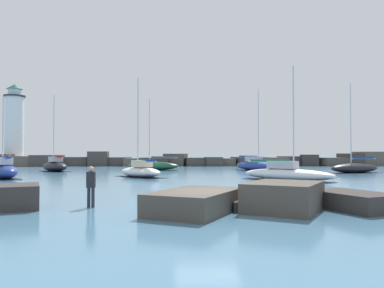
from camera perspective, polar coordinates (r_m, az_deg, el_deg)
ground_plane at (r=14.99m, az=2.31°, el=-10.38°), size 600.00×600.00×0.00m
open_sea_beyond at (r=127.02m, az=-1.51°, el=-2.41°), size 400.00×116.00×0.01m
breakwater_jetty at (r=67.05m, az=0.97°, el=-2.56°), size 70.34×7.10×2.59m
lighthouse at (r=74.61m, az=-25.47°, el=1.93°), size 4.35×4.35×14.76m
foreground_rocks at (r=15.43m, az=4.43°, el=-8.38°), size 17.47×5.28×1.16m
sailboat_moored_0 at (r=32.92m, az=14.20°, el=-4.34°), size 7.36×7.26×9.73m
sailboat_moored_1 at (r=50.06m, az=9.65°, el=-3.20°), size 5.72×7.18×10.64m
sailboat_moored_2 at (r=37.99m, az=-26.78°, el=-3.65°), size 4.84×5.44×7.56m
sailboat_moored_3 at (r=36.50m, az=-7.86°, el=-4.08°), size 5.55×6.17×9.68m
sailboat_moored_4 at (r=50.83m, az=-5.94°, el=-3.33°), size 7.31×3.42×9.64m
sailboat_moored_5 at (r=50.36m, az=-20.18°, el=-3.13°), size 5.37×5.91×9.74m
sailboat_moored_6 at (r=47.75m, az=23.53°, el=-3.34°), size 6.81×3.89×10.47m
person_on_rocks at (r=16.73m, az=-15.15°, el=-5.95°), size 0.36×0.23×1.77m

